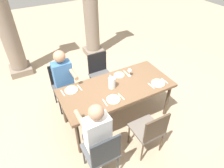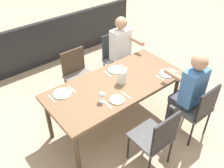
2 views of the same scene
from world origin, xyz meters
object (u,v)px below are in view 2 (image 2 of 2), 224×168
Objects in this scene: diner_man_white at (123,52)px; plate_2 at (117,100)px; wine_glass_2 at (102,95)px; plate_3 at (62,93)px; chair_west_north at (197,108)px; chair_west_south at (116,56)px; chair_mid_south at (78,73)px; plate_0 at (167,74)px; dining_table at (116,87)px; plate_1 at (116,70)px; diner_woman_green at (188,91)px; chair_mid_north at (156,137)px; water_pitcher at (122,78)px.

plate_2 is at bearing 46.05° from diner_man_white.
plate_3 is (0.32, -0.44, -0.10)m from wine_glass_2.
chair_west_north is 1.13m from plate_2.
chair_mid_south is (0.81, 0.00, -0.02)m from chair_west_south.
chair_west_south reaches higher than plate_0.
diner_man_white is at bearing -133.95° from plate_2.
plate_1 reaches higher than dining_table.
plate_0 and plate_3 have the same top height.
wine_glass_2 is at bearing 36.65° from plate_1.
plate_2 is (0.93, -0.59, 0.26)m from chair_west_north.
dining_table is 0.36m from plate_2.
chair_mid_south reaches higher than plate_0.
dining_table is 0.89m from chair_mid_south.
chair_mid_south is at bearing -84.24° from dining_table.
diner_woman_green is 1.01m from plate_2.
plate_0 is at bearing -90.33° from diner_woman_green.
plate_3 is (0.69, -0.26, 0.08)m from dining_table.
plate_2 and plate_3 have the same top height.
wine_glass_2 reaches higher than dining_table.
plate_2 is 0.73m from plate_3.
plate_0 is 0.93m from plate_2.
wine_glass_2 reaches higher than plate_1.
diner_woman_green reaches higher than plate_3.
chair_mid_south is 0.85m from diner_man_white.
plate_0 is at bearing -89.94° from chair_west_north.
chair_mid_north is 4.57× the size of plate_2.
wine_glass_2 is 0.62× the size of plate_3.
plate_1 is at bearing -61.19° from diner_woman_green.
chair_west_south is at bearing -114.91° from chair_mid_north.
chair_mid_south is 5.97× the size of wine_glass_2.
water_pitcher is at bearing 156.24° from dining_table.
diner_man_white is at bearing -131.74° from water_pitcher.
plate_2 is at bearing 148.45° from wine_glass_2.
dining_table is 13.03× the size of wine_glass_2.
water_pitcher is at bearing -101.28° from chair_mid_north.
plate_2 is (0.21, 0.28, 0.08)m from dining_table.
chair_west_north is 4.03× the size of plate_0.
chair_west_south reaches higher than plate_3.
diner_woman_green reaches higher than chair_west_north.
chair_mid_north is 0.66m from plate_2.
plate_1 is (-0.30, -1.13, 0.25)m from chair_mid_north.
plate_3 is (0.60, 0.61, 0.26)m from chair_mid_south.
dining_table is 9.67× the size of plate_2.
chair_west_south is 0.72× the size of diner_man_white.
dining_table is 0.90m from chair_mid_north.
chair_west_north is at bearing 147.55° from plate_2.
chair_mid_south reaches higher than plate_1.
plate_2 is at bearing -78.59° from chair_mid_north.
plate_2 is (0.12, 1.15, 0.26)m from chair_mid_south.
diner_woman_green reaches higher than plate_1.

